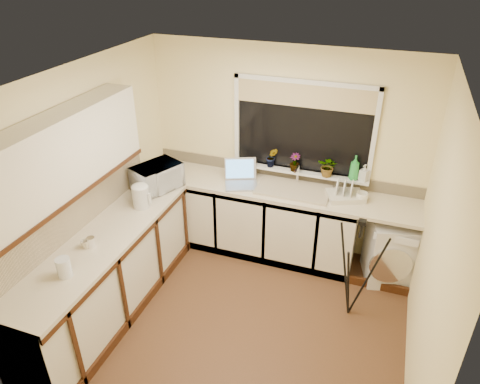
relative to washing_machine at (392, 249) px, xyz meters
name	(u,v)px	position (x,y,z in m)	size (l,w,h in m)	color
floor	(241,318)	(-1.36, -1.18, -0.38)	(3.20, 3.20, 0.00)	brown
ceiling	(242,80)	(-1.36, -1.18, 2.07)	(3.20, 3.20, 0.00)	white
wall_back	(284,152)	(-1.36, 0.32, 0.85)	(3.20, 3.20, 0.00)	#FFEBAA
wall_front	(160,341)	(-1.36, -2.68, 0.85)	(3.20, 3.20, 0.00)	#FFEBAA
wall_left	(90,188)	(-2.96, -1.18, 0.85)	(3.00, 3.00, 0.00)	#FFEBAA
wall_right	(434,254)	(0.24, -1.18, 0.85)	(3.00, 3.00, 0.00)	#FFEBAA
base_cabinet_back	(249,217)	(-1.69, 0.02, 0.05)	(2.55, 0.60, 0.86)	silver
base_cabinet_left	(110,275)	(-2.66, -1.48, 0.05)	(0.54, 2.40, 0.86)	silver
worktop_back	(276,189)	(-1.36, 0.02, 0.50)	(3.20, 0.60, 0.04)	beige
worktop_left	(103,239)	(-2.66, -1.48, 0.50)	(0.60, 2.40, 0.04)	beige
upper_cabinet	(62,155)	(-2.80, -1.63, 1.42)	(0.28, 1.90, 0.70)	silver
splashback_left	(74,212)	(-2.95, -1.48, 0.75)	(0.02, 2.40, 0.45)	beige
splashback_back	(283,172)	(-1.36, 0.30, 0.59)	(3.20, 0.02, 0.14)	beige
window_glass	(303,128)	(-1.16, 0.30, 1.17)	(1.50, 0.02, 1.00)	black
window_blind	(305,96)	(-1.16, 0.28, 1.55)	(1.50, 0.02, 0.25)	tan
windowsill	(299,171)	(-1.16, 0.25, 0.66)	(1.60, 0.14, 0.03)	white
sink	(293,190)	(-1.16, 0.02, 0.53)	(0.82, 0.46, 0.03)	tan
faucet	(298,174)	(-1.16, 0.20, 0.64)	(0.03, 0.03, 0.24)	silver
washing_machine	(392,249)	(0.00, 0.00, 0.00)	(0.53, 0.52, 0.76)	silver
laptop	(241,178)	(-1.79, -0.01, 0.59)	(0.49, 0.49, 0.26)	#9A9AA1
kettle	(141,197)	(-2.60, -0.86, 0.64)	(0.18, 0.18, 0.24)	silver
dish_rack	(345,196)	(-0.59, 0.04, 0.55)	(0.39, 0.29, 0.06)	beige
tripod	(355,269)	(-0.34, -0.74, 0.19)	(0.56, 0.56, 1.14)	black
glass_jug	(64,267)	(-2.63, -2.07, 0.61)	(0.12, 0.12, 0.18)	silver
steel_jar	(91,242)	(-2.67, -1.65, 0.57)	(0.07, 0.07, 0.10)	white
microwave	(157,177)	(-2.63, -0.45, 0.67)	(0.52, 0.35, 0.29)	white
plant_b	(272,157)	(-1.49, 0.24, 0.79)	(0.13, 0.11, 0.24)	#999999
plant_c	(295,162)	(-1.21, 0.22, 0.78)	(0.12, 0.12, 0.21)	#999999
plant_d	(328,167)	(-0.83, 0.21, 0.79)	(0.22, 0.19, 0.24)	#999999
soap_bottle_green	(355,168)	(-0.54, 0.23, 0.81)	(0.11, 0.11, 0.28)	green
soap_bottle_clear	(364,173)	(-0.43, 0.24, 0.77)	(0.09, 0.09, 0.19)	#999999
cup_back	(362,197)	(-0.41, 0.03, 0.57)	(0.13, 0.13, 0.10)	white
cup_left	(86,244)	(-2.71, -1.68, 0.56)	(0.09, 0.09, 0.08)	beige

